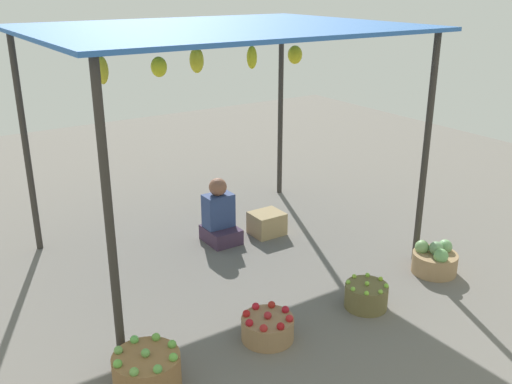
{
  "coord_description": "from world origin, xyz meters",
  "views": [
    {
      "loc": [
        -2.96,
        -5.15,
        2.92
      ],
      "look_at": [
        0.0,
        -0.67,
        0.95
      ],
      "focal_mm": 40.57,
      "sensor_mm": 36.0,
      "label": 1
    }
  ],
  "objects_px": {
    "basket_green_apples": "(147,370)",
    "vendor_person": "(219,218)",
    "basket_red_apples": "(268,327)",
    "basket_cabbages": "(435,260)",
    "wooden_crate_near_vendor": "(267,223)",
    "basket_limes": "(366,296)"
  },
  "relations": [
    {
      "from": "basket_limes",
      "to": "wooden_crate_near_vendor",
      "type": "bearing_deg",
      "value": 84.92
    },
    {
      "from": "basket_limes",
      "to": "wooden_crate_near_vendor",
      "type": "relative_size",
      "value": 1.06
    },
    {
      "from": "basket_red_apples",
      "to": "basket_cabbages",
      "type": "bearing_deg",
      "value": 0.62
    },
    {
      "from": "basket_red_apples",
      "to": "wooden_crate_near_vendor",
      "type": "height_order",
      "value": "wooden_crate_near_vendor"
    },
    {
      "from": "vendor_person",
      "to": "wooden_crate_near_vendor",
      "type": "relative_size",
      "value": 2.04
    },
    {
      "from": "vendor_person",
      "to": "basket_cabbages",
      "type": "distance_m",
      "value": 2.46
    },
    {
      "from": "basket_limes",
      "to": "basket_cabbages",
      "type": "bearing_deg",
      "value": 5.84
    },
    {
      "from": "basket_green_apples",
      "to": "basket_cabbages",
      "type": "xyz_separation_m",
      "value": [
        3.28,
        0.03,
        0.0
      ]
    },
    {
      "from": "basket_green_apples",
      "to": "basket_red_apples",
      "type": "distance_m",
      "value": 1.12
    },
    {
      "from": "vendor_person",
      "to": "basket_red_apples",
      "type": "xyz_separation_m",
      "value": [
        -0.66,
        -1.96,
        -0.19
      ]
    },
    {
      "from": "vendor_person",
      "to": "basket_limes",
      "type": "distance_m",
      "value": 2.1
    },
    {
      "from": "vendor_person",
      "to": "basket_red_apples",
      "type": "distance_m",
      "value": 2.08
    },
    {
      "from": "basket_red_apples",
      "to": "basket_limes",
      "type": "height_order",
      "value": "basket_limes"
    },
    {
      "from": "basket_cabbages",
      "to": "wooden_crate_near_vendor",
      "type": "distance_m",
      "value": 2.02
    },
    {
      "from": "basket_green_apples",
      "to": "wooden_crate_near_vendor",
      "type": "xyz_separation_m",
      "value": [
        2.36,
        1.83,
        -0.0
      ]
    },
    {
      "from": "basket_green_apples",
      "to": "vendor_person",
      "type": "bearing_deg",
      "value": 47.88
    },
    {
      "from": "basket_green_apples",
      "to": "basket_limes",
      "type": "distance_m",
      "value": 2.19
    },
    {
      "from": "basket_red_apples",
      "to": "basket_limes",
      "type": "xyz_separation_m",
      "value": [
        1.07,
        -0.09,
        0.01
      ]
    },
    {
      "from": "vendor_person",
      "to": "basket_green_apples",
      "type": "relative_size",
      "value": 1.5
    },
    {
      "from": "basket_red_apples",
      "to": "wooden_crate_near_vendor",
      "type": "relative_size",
      "value": 1.2
    },
    {
      "from": "basket_cabbages",
      "to": "wooden_crate_near_vendor",
      "type": "xyz_separation_m",
      "value": [
        -0.92,
        1.8,
        -0.01
      ]
    },
    {
      "from": "vendor_person",
      "to": "basket_cabbages",
      "type": "xyz_separation_m",
      "value": [
        1.5,
        -1.94,
        -0.15
      ]
    }
  ]
}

